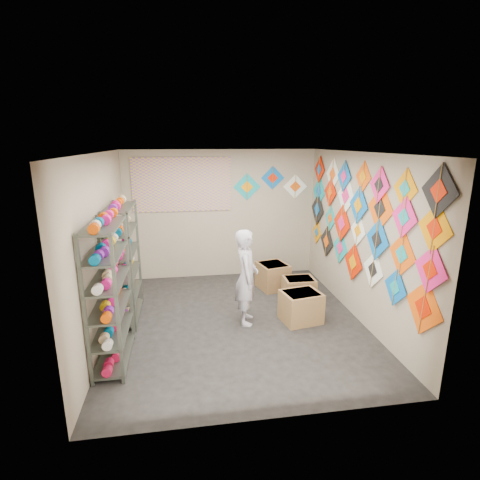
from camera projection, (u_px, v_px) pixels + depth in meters
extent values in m
plane|color=black|center=(237.00, 321.00, 6.12)|extent=(4.50, 4.50, 0.00)
plane|color=tan|center=(221.00, 215.00, 7.93)|extent=(4.00, 0.00, 4.00)
plane|color=tan|center=(270.00, 302.00, 3.63)|extent=(4.00, 0.00, 4.00)
plane|color=tan|center=(102.00, 248.00, 5.48)|extent=(0.00, 4.50, 4.50)
plane|color=tan|center=(358.00, 237.00, 6.08)|extent=(0.00, 4.50, 4.50)
plane|color=#6A6359|center=(236.00, 153.00, 5.43)|extent=(4.50, 4.50, 0.00)
cube|color=#4C5147|center=(109.00, 295.00, 4.80)|extent=(0.40, 1.10, 1.90)
cube|color=#4C5147|center=(124.00, 263.00, 6.05)|extent=(0.40, 1.10, 1.90)
cylinder|color=#ED137F|center=(101.00, 303.00, 4.32)|extent=(0.12, 0.10, 0.12)
cylinder|color=#EB4A01|center=(104.00, 297.00, 4.51)|extent=(0.12, 0.10, 0.12)
cylinder|color=#DEA30A|center=(107.00, 291.00, 4.69)|extent=(0.12, 0.10, 0.12)
cylinder|color=silver|center=(110.00, 285.00, 4.87)|extent=(0.12, 0.10, 0.12)
cylinder|color=red|center=(113.00, 280.00, 5.06)|extent=(0.12, 0.10, 0.12)
cylinder|color=#721997|center=(115.00, 275.00, 5.24)|extent=(0.12, 0.10, 0.12)
cylinder|color=#E1B888|center=(119.00, 267.00, 5.56)|extent=(0.12, 0.10, 0.12)
cylinder|color=#005883|center=(121.00, 263.00, 5.75)|extent=(0.12, 0.10, 0.12)
cylinder|color=#ED137F|center=(123.00, 259.00, 5.93)|extent=(0.12, 0.10, 0.12)
cylinder|color=#EB4A01|center=(124.00, 256.00, 6.11)|extent=(0.12, 0.10, 0.12)
cylinder|color=#DEA30A|center=(126.00, 252.00, 6.30)|extent=(0.12, 0.10, 0.12)
cylinder|color=silver|center=(127.00, 249.00, 6.48)|extent=(0.12, 0.10, 0.12)
cube|color=#FF5908|center=(424.00, 308.00, 4.45)|extent=(0.04, 0.70, 0.70)
cube|color=blue|center=(395.00, 288.00, 5.01)|extent=(0.03, 0.53, 0.53)
cube|color=white|center=(373.00, 270.00, 5.61)|extent=(0.04, 0.59, 0.59)
cube|color=red|center=(353.00, 262.00, 6.23)|extent=(0.02, 0.64, 0.64)
cube|color=#11A2A6|center=(340.00, 247.00, 6.76)|extent=(0.04, 0.60, 0.60)
cube|color=black|center=(327.00, 241.00, 7.35)|extent=(0.01, 0.62, 0.62)
cube|color=#FF9200|center=(317.00, 232.00, 7.92)|extent=(0.03, 0.50, 0.50)
cube|color=#FF1F7D|center=(430.00, 270.00, 4.27)|extent=(0.04, 0.59, 0.59)
cube|color=#FF5908|center=(402.00, 254.00, 4.85)|extent=(0.02, 0.60, 0.60)
cube|color=blue|center=(377.00, 240.00, 5.43)|extent=(0.03, 0.63, 0.63)
cube|color=white|center=(358.00, 231.00, 6.05)|extent=(0.03, 0.51, 0.51)
cube|color=red|center=(342.00, 223.00, 6.62)|extent=(0.02, 0.68, 0.68)
cube|color=#11A2A6|center=(330.00, 218.00, 7.16)|extent=(0.02, 0.50, 0.50)
cube|color=black|center=(317.00, 209.00, 7.79)|extent=(0.02, 0.68, 0.68)
cube|color=#FF9200|center=(435.00, 228.00, 4.20)|extent=(0.03, 0.60, 0.60)
cube|color=#FF1F7D|center=(404.00, 217.00, 4.74)|extent=(0.03, 0.55, 0.55)
cube|color=#FF5908|center=(380.00, 208.00, 5.34)|extent=(0.03, 0.70, 0.70)
cube|color=blue|center=(358.00, 205.00, 5.96)|extent=(0.02, 0.62, 0.62)
cube|color=white|center=(346.00, 196.00, 6.44)|extent=(0.04, 0.68, 0.68)
cube|color=red|center=(330.00, 192.00, 7.08)|extent=(0.02, 0.55, 0.55)
cube|color=#11A2A6|center=(319.00, 192.00, 7.71)|extent=(0.04, 0.66, 0.66)
cube|color=black|center=(439.00, 191.00, 4.08)|extent=(0.02, 0.62, 0.62)
cube|color=#FF9200|center=(405.00, 189.00, 4.72)|extent=(0.02, 0.53, 0.53)
cube|color=#FF1F7D|center=(379.00, 185.00, 5.31)|extent=(0.03, 0.54, 0.54)
cube|color=#FF5908|center=(363.00, 177.00, 5.80)|extent=(0.03, 0.50, 0.50)
cube|color=blue|center=(344.00, 176.00, 6.45)|extent=(0.02, 0.54, 0.54)
cube|color=white|center=(333.00, 174.00, 6.96)|extent=(0.02, 0.63, 0.63)
cube|color=red|center=(319.00, 169.00, 7.58)|extent=(0.02, 0.54, 0.54)
cube|color=#11A2A6|center=(247.00, 187.00, 7.85)|extent=(0.58, 0.02, 0.58)
cube|color=blue|center=(273.00, 178.00, 7.89)|extent=(0.50, 0.02, 0.50)
cube|color=white|center=(295.00, 187.00, 8.01)|extent=(0.53, 0.02, 0.53)
cube|color=#9C54B7|center=(182.00, 185.00, 7.62)|extent=(2.00, 0.01, 1.10)
imported|color=beige|center=(246.00, 277.00, 5.93)|extent=(0.67, 0.53, 1.55)
cube|color=olive|center=(301.00, 307.00, 6.08)|extent=(0.68, 0.60, 0.50)
cube|color=olive|center=(299.00, 290.00, 6.85)|extent=(0.56, 0.46, 0.45)
cube|color=olive|center=(273.00, 276.00, 7.47)|extent=(0.65, 0.69, 0.51)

